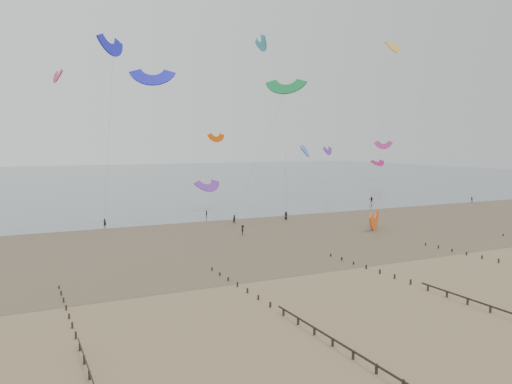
{
  "coord_description": "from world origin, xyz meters",
  "views": [
    {
      "loc": [
        -36.13,
        -45.71,
        15.89
      ],
      "look_at": [
        0.04,
        28.0,
        8.0
      ],
      "focal_mm": 35.0,
      "sensor_mm": 36.0,
      "label": 1
    }
  ],
  "objects": [
    {
      "name": "ground",
      "position": [
        0.0,
        0.0,
        0.0
      ],
      "size": [
        500.0,
        500.0,
        0.0
      ],
      "primitive_type": "plane",
      "color": "brown",
      "rests_on": "ground"
    },
    {
      "name": "sea_and_shore",
      "position": [
        -4.08,
        34.4,
        0.01
      ],
      "size": [
        500.0,
        665.0,
        0.03
      ],
      "color": "#475654",
      "rests_on": "ground"
    },
    {
      "name": "kitesurfer_lead",
      "position": [
        -20.52,
        52.1,
        0.83
      ],
      "size": [
        0.72,
        0.69,
        1.66
      ],
      "primitive_type": "imported",
      "rotation": [
        0.0,
        0.0,
        2.45
      ],
      "color": "black",
      "rests_on": "ground"
    },
    {
      "name": "kitesurfers",
      "position": [
        19.29,
        48.4,
        0.83
      ],
      "size": [
        131.79,
        29.61,
        1.73
      ],
      "color": "black",
      "rests_on": "ground"
    },
    {
      "name": "grounded_kite",
      "position": [
        24.53,
        27.29,
        0.0
      ],
      "size": [
        8.49,
        8.29,
        3.68
      ],
      "primitive_type": null,
      "rotation": [
        1.54,
        0.0,
        0.69
      ],
      "color": "#F7530F",
      "rests_on": "ground"
    },
    {
      "name": "kites_airborne",
      "position": [
        -8.94,
        89.57,
        22.08
      ],
      "size": [
        239.36,
        109.63,
        41.62
      ],
      "color": "#6E2D9F",
      "rests_on": "ground"
    }
  ]
}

